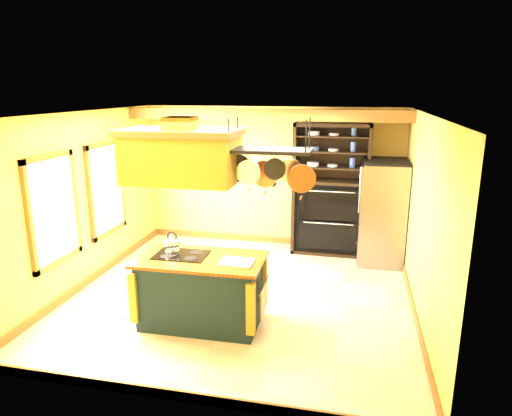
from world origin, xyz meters
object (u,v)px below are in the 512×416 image
at_px(range_hood, 181,155).
at_px(kitchen_island, 201,290).
at_px(pot_rack, 271,161).
at_px(hutch, 330,204).
at_px(refrigerator, 382,214).

bearing_deg(range_hood, kitchen_island, 0.24).
relative_size(pot_rack, hutch, 0.44).
height_order(pot_rack, refrigerator, pot_rack).
distance_m(range_hood, pot_rack, 1.11).
bearing_deg(pot_rack, kitchen_island, 179.95).
height_order(refrigerator, hutch, hutch).
distance_m(kitchen_island, hutch, 3.52).
height_order(pot_rack, hutch, pot_rack).
height_order(kitchen_island, range_hood, range_hood).
bearing_deg(range_hood, hutch, 62.21).
height_order(range_hood, pot_rack, same).
height_order(range_hood, refrigerator, range_hood).
bearing_deg(pot_rack, refrigerator, 62.33).
bearing_deg(refrigerator, range_hood, -132.53).
distance_m(range_hood, hutch, 3.82).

